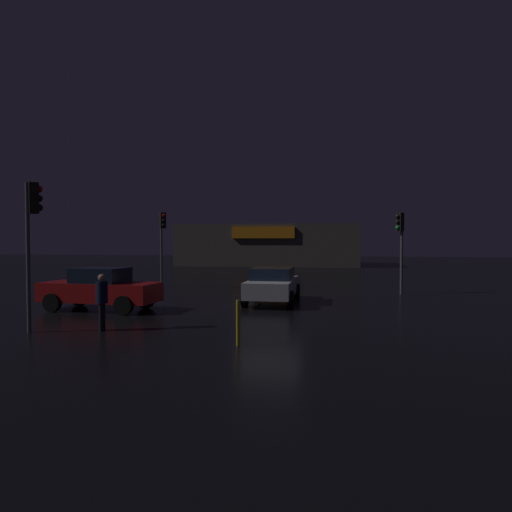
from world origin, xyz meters
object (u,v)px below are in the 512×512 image
Objects in this scene: store_building at (270,245)px; pedestrian at (102,298)px; traffic_signal_main at (32,220)px; traffic_signal_cross_left at (400,236)px; car_near at (273,284)px; car_far at (100,289)px; traffic_signal_opposite at (162,232)px.

store_building is 11.24× the size of pedestrian.
store_building is at bearing 87.66° from traffic_signal_main.
traffic_signal_cross_left is 14.96m from pedestrian.
traffic_signal_main is 1.08× the size of traffic_signal_cross_left.
car_far reaches higher than car_near.
store_building is 4.46× the size of traffic_signal_opposite.
car_far is at bearing -92.97° from store_building.
store_building reaches higher than traffic_signal_opposite.
car_far is (-6.16, -3.14, 0.02)m from car_near.
traffic_signal_cross_left is at bearing -69.05° from store_building.
car_near is at bearing 59.00° from pedestrian.
pedestrian is at bearing -76.94° from traffic_signal_opposite.
store_building is 33.93m from car_far.
pedestrian is (0.29, -37.56, -1.18)m from store_building.
traffic_signal_opposite is at bearing 94.36° from traffic_signal_main.
traffic_signal_main is 12.65m from traffic_signal_opposite.
traffic_signal_main is 0.98× the size of car_near.
traffic_signal_main is at bearing -128.99° from car_near.
traffic_signal_opposite is 8.99m from car_near.
traffic_signal_main is at bearing -85.64° from traffic_signal_opposite.
traffic_signal_cross_left reaches higher than car_far.
car_near is (4.40, -30.72, -1.35)m from store_building.
store_building is at bearing 90.44° from pedestrian.
traffic_signal_opposite is 1.05× the size of traffic_signal_cross_left.
store_building is at bearing 98.15° from car_near.
car_far is at bearing 92.72° from traffic_signal_main.
store_building is 4.26× the size of car_near.
car_far is (-0.20, 4.21, -2.41)m from traffic_signal_main.
pedestrian is at bearing 15.59° from traffic_signal_main.
traffic_signal_opposite is 0.92× the size of car_far.
traffic_signal_opposite is (-2.52, -25.46, 0.96)m from store_building.
traffic_signal_main is at bearing -92.34° from store_building.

